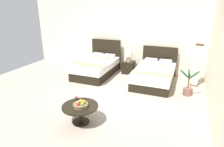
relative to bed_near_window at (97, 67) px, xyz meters
The scene contains 13 objects.
ground_plane 2.05m from the bed_near_window, 55.99° to the right, with size 9.38×9.32×0.02m, color #A89A88.
wall_back 1.98m from the bed_near_window, 46.24° to the left, with size 9.38×0.12×2.87m, color #EEE3C8.
wall_side_right 4.37m from the bed_near_window, 17.64° to the right, with size 0.12×4.92×2.87m, color #ECE2C3.
bed_near_window is the anchor object (origin of this frame).
bed_near_corner 2.27m from the bed_near_window, ahead, with size 1.32×2.12×1.12m.
nightstand 1.29m from the bed_near_window, 30.41° to the left, with size 0.46×0.47×0.49m.
table_lamp 1.37m from the bed_near_window, 31.17° to the left, with size 0.30×0.30×0.42m.
vase 1.18m from the bed_near_window, 32.15° to the left, with size 0.09×0.09×0.18m.
coffee_table 3.37m from the bed_near_window, 70.41° to the right, with size 0.84×0.84×0.45m.
fruit_bowl 3.43m from the bed_near_window, 69.91° to the right, with size 0.35×0.35×0.16m.
loose_apple 3.07m from the bed_near_window, 73.27° to the right, with size 0.08×0.08×0.08m.
floor_lamp_corner 3.63m from the bed_near_window, ahead, with size 0.24×0.24×1.43m.
potted_palm 3.47m from the bed_near_window, 10.93° to the right, with size 0.60×0.47×0.85m.
Camera 1 is at (2.17, -4.93, 2.62)m, focal length 31.37 mm.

